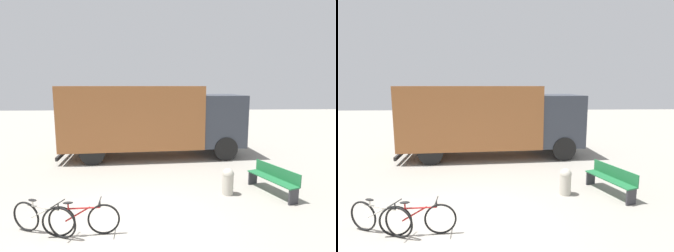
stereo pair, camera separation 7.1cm
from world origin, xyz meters
TOP-DOWN VIEW (x-y plane):
  - ground_plane at (0.00, 0.00)m, footprint 60.00×60.00m
  - delivery_truck at (0.54, 6.30)m, footprint 8.43×3.08m
  - park_bench at (4.37, 1.72)m, footprint 0.99×1.80m
  - bicycle_near at (-1.78, -0.29)m, footprint 1.61×0.65m
  - bicycle_middle at (-0.93, -0.37)m, footprint 1.69×0.44m
  - bollard_near_bench at (2.94, 1.70)m, footprint 0.35×0.35m

SIDE VIEW (x-z plane):
  - ground_plane at x=0.00m, z-range 0.00..0.00m
  - bicycle_near at x=-1.78m, z-range -0.02..0.79m
  - bicycle_middle at x=-0.93m, z-range -0.02..0.79m
  - bollard_near_bench at x=2.94m, z-range 0.03..0.85m
  - park_bench at x=4.37m, z-range 0.06..0.90m
  - delivery_truck at x=0.54m, z-range 0.19..3.48m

